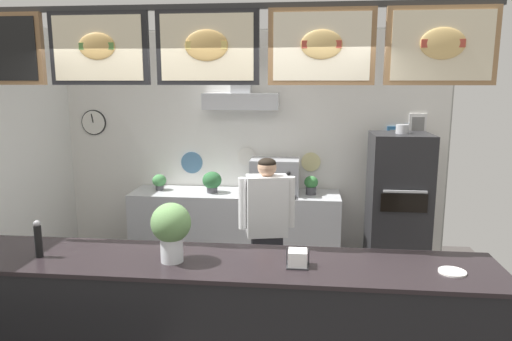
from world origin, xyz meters
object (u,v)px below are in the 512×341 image
(shop_worker, at_px, (267,232))
(basil_vase, at_px, (171,229))
(condiment_plate, at_px, (452,272))
(espresso_machine, at_px, (275,177))
(pepper_grinder, at_px, (38,239))
(pizza_oven, at_px, (398,207))
(potted_sage, at_px, (212,181))
(potted_rosemary, at_px, (159,181))
(potted_oregano, at_px, (311,184))
(napkin_holder, at_px, (298,259))

(shop_worker, distance_m, basil_vase, 1.46)
(shop_worker, height_order, condiment_plate, shop_worker)
(espresso_machine, bearing_deg, shop_worker, -89.64)
(shop_worker, bearing_deg, pepper_grinder, 27.97)
(pizza_oven, height_order, condiment_plate, pizza_oven)
(espresso_machine, height_order, potted_sage, espresso_machine)
(pizza_oven, relative_size, potted_rosemary, 8.93)
(potted_oregano, relative_size, condiment_plate, 1.26)
(potted_rosemary, distance_m, napkin_holder, 3.15)
(espresso_machine, bearing_deg, condiment_plate, -62.15)
(espresso_machine, height_order, basil_vase, basil_vase)
(espresso_machine, distance_m, potted_rosemary, 1.47)
(pizza_oven, bearing_deg, basil_vase, -130.51)
(espresso_machine, height_order, condiment_plate, espresso_machine)
(potted_sage, xyz_separation_m, basil_vase, (0.22, -2.53, 0.20))
(pizza_oven, xyz_separation_m, condiment_plate, (-0.08, -2.32, 0.18))
(pizza_oven, relative_size, basil_vase, 4.27)
(pizza_oven, relative_size, espresso_machine, 3.08)
(pizza_oven, distance_m, espresso_machine, 1.47)
(shop_worker, bearing_deg, potted_rosemary, -54.36)
(espresso_machine, distance_m, potted_sage, 0.78)
(condiment_plate, bearing_deg, potted_rosemary, 137.14)
(condiment_plate, height_order, pepper_grinder, pepper_grinder)
(shop_worker, xyz_separation_m, pepper_grinder, (-1.53, -1.30, 0.32))
(condiment_plate, distance_m, pepper_grinder, 2.87)
(espresso_machine, distance_m, condiment_plate, 2.88)
(espresso_machine, height_order, potted_oregano, espresso_machine)
(pepper_grinder, height_order, napkin_holder, pepper_grinder)
(pepper_grinder, bearing_deg, potted_sage, 73.64)
(potted_rosemary, relative_size, condiment_plate, 1.12)
(potted_rosemary, bearing_deg, condiment_plate, -42.86)
(shop_worker, height_order, espresso_machine, shop_worker)
(potted_oregano, distance_m, condiment_plate, 2.73)
(pizza_oven, distance_m, potted_oregano, 1.04)
(potted_sage, bearing_deg, potted_oregano, 1.94)
(potted_oregano, distance_m, basil_vase, 2.76)
(potted_rosemary, distance_m, potted_sage, 0.70)
(espresso_machine, relative_size, potted_rosemary, 2.90)
(potted_sage, height_order, napkin_holder, potted_sage)
(potted_sage, xyz_separation_m, potted_oregano, (1.21, 0.04, -0.02))
(basil_vase, bearing_deg, shop_worker, 66.37)
(potted_rosemary, xyz_separation_m, pepper_grinder, (-0.06, -2.62, 0.14))
(espresso_machine, xyz_separation_m, condiment_plate, (1.34, -2.54, -0.09))
(condiment_plate, relative_size, napkin_holder, 1.14)
(pizza_oven, relative_size, potted_sage, 6.82)
(potted_sage, bearing_deg, basil_vase, -84.99)
(potted_sage, distance_m, basil_vase, 2.55)
(potted_rosemary, xyz_separation_m, potted_oregano, (1.90, -0.03, 0.01))
(espresso_machine, relative_size, potted_sage, 2.21)
(potted_sage, bearing_deg, condiment_plate, -50.09)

